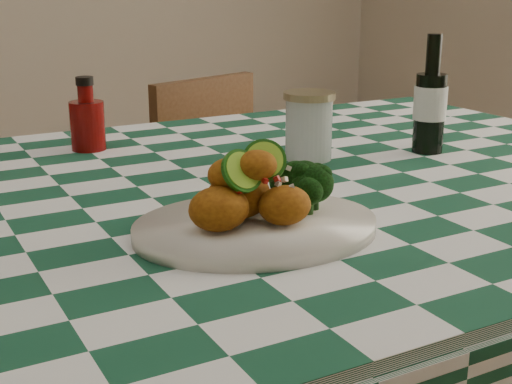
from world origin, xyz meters
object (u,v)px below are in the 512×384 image
wooden_chair_right (247,227)px  ketchup_bottle (87,114)px  fried_chicken_pile (253,186)px  mason_jar (309,126)px  beer_bottle (431,94)px  plate (256,227)px

wooden_chair_right → ketchup_bottle: bearing=-161.0°
fried_chicken_pile → ketchup_bottle: 0.55m
ketchup_bottle → mason_jar: size_ratio=1.14×
mason_jar → wooden_chair_right: bearing=71.0°
ketchup_bottle → mason_jar: bearing=-38.6°
fried_chicken_pile → beer_bottle: (0.49, 0.23, 0.04)m
mason_jar → beer_bottle: bearing=-15.1°
wooden_chair_right → fried_chicken_pile: bearing=-135.5°
ketchup_bottle → wooden_chair_right: ketchup_bottle is taller
ketchup_bottle → beer_bottle: beer_bottle is taller
mason_jar → plate: bearing=-132.1°
mason_jar → wooden_chair_right: (0.23, 0.67, -0.44)m
mason_jar → beer_bottle: (0.22, -0.06, 0.05)m
fried_chicken_pile → beer_bottle: size_ratio=0.66×
mason_jar → wooden_chair_right: size_ratio=0.14×
fried_chicken_pile → mason_jar: bearing=47.5°
fried_chicken_pile → beer_bottle: bearing=25.5°
fried_chicken_pile → ketchup_bottle: size_ratio=1.04×
beer_bottle → wooden_chair_right: bearing=89.1°
plate → beer_bottle: 0.54m
plate → beer_bottle: size_ratio=1.46×
plate → fried_chicken_pile: (-0.00, 0.00, 0.05)m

